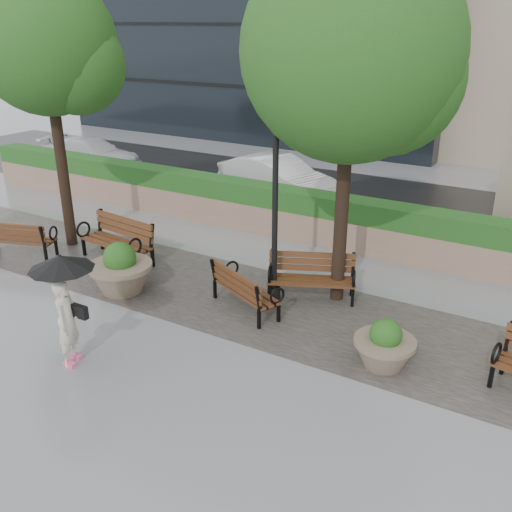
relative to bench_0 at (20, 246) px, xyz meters
The scene contains 16 objects.
ground 5.95m from the bench_0, 21.60° to the right, with size 100.00×100.00×0.00m, color gray.
cobble_strip 5.59m from the bench_0, ahead, with size 28.00×3.20×0.01m, color #383330.
hedge_wall 7.34m from the bench_0, 41.06° to the left, with size 24.00×0.80×1.35m.
asphalt_street 10.40m from the bench_0, 57.91° to the left, with size 40.00×7.00×0.00m, color black.
bench_0 is the anchor object (origin of this frame).
bench_1 2.57m from the bench_0, 23.38° to the left, with size 2.10×1.04×1.09m.
bench_2 6.46m from the bench_0, ahead, with size 1.83×1.31×0.92m.
bench_3 7.56m from the bench_0, 11.97° to the left, with size 1.97×1.42×0.99m.
planter_left 3.65m from the bench_0, ahead, with size 1.39×1.39×1.16m.
planter_right 9.60m from the bench_0, ahead, with size 1.07×1.07×0.90m.
lamppost 6.98m from the bench_0, ahead, with size 0.28×0.28×4.03m.
tree_0 4.87m from the bench_0, 65.32° to the left, with size 3.44×3.35×6.74m.
tree_1 9.48m from the bench_0, 13.71° to the left, with size 4.12×4.12×7.12m.
car_left 9.07m from the bench_0, 124.19° to the left, with size 1.75×4.31×1.25m, color silver.
car_right 8.37m from the bench_0, 67.27° to the left, with size 1.52×4.37×1.44m, color silver.
pedestrian 5.65m from the bench_0, 29.72° to the right, with size 1.09×1.09×2.01m.
Camera 1 is at (6.47, -6.34, 5.60)m, focal length 40.00 mm.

